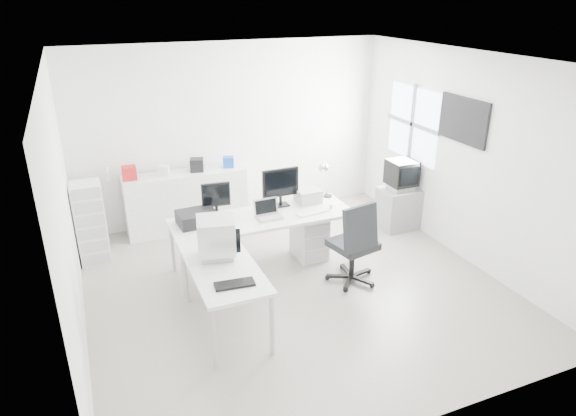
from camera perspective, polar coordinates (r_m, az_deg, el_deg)
name	(u,v)px	position (r m, az deg, el deg)	size (l,w,h in m)	color
floor	(294,286)	(6.63, 0.67, -8.62)	(5.00, 5.00, 0.01)	beige
ceiling	(295,59)	(5.69, 0.81, 16.19)	(5.00, 5.00, 0.01)	white
back_wall	(232,133)	(8.27, -6.22, 8.32)	(5.00, 0.02, 2.80)	silver
left_wall	(65,216)	(5.58, -23.54, -0.81)	(0.02, 5.00, 2.80)	silver
right_wall	(465,158)	(7.32, 19.08, 5.26)	(0.02, 5.00, 2.80)	silver
window	(413,124)	(8.16, 13.67, 9.06)	(0.02, 1.20, 1.10)	white
wall_picture	(463,120)	(7.25, 18.90, 9.23)	(0.04, 0.90, 0.60)	black
main_desk	(263,242)	(6.88, -2.74, -3.78)	(2.40, 0.80, 0.75)	white
side_desk	(225,297)	(5.75, -6.99, -9.78)	(0.70, 1.40, 0.75)	white
drawer_pedestal	(309,237)	(7.20, 2.38, -3.19)	(0.40, 0.50, 0.60)	white
inkjet_printer	(197,218)	(6.57, -10.10, -1.07)	(0.47, 0.37, 0.17)	black
lcd_monitor_small	(216,199)	(6.71, -7.99, 0.96)	(0.37, 0.21, 0.47)	black
lcd_monitor_large	(280,187)	(6.95, -0.84, 2.32)	(0.52, 0.21, 0.54)	black
laptop	(269,211)	(6.61, -2.12, -0.38)	(0.30, 0.31, 0.20)	#B7B7BA
white_keyboard	(313,212)	(6.82, 2.76, -0.47)	(0.45, 0.14, 0.02)	white
white_mouse	(331,206)	(6.98, 4.82, 0.21)	(0.06, 0.06, 0.06)	white
laser_printer	(308,196)	(7.14, 2.24, 1.35)	(0.33, 0.28, 0.19)	#A7A7A7
desk_lamp	(328,180)	(7.29, 4.50, 3.14)	(0.17, 0.17, 0.51)	silver
crt_monitor	(216,237)	(5.66, -8.00, -3.16)	(0.43, 0.43, 0.50)	#B7B7BA
black_keyboard	(235,284)	(5.22, -5.96, -8.41)	(0.40, 0.16, 0.03)	black
office_chair	(353,241)	(6.52, 7.25, -3.61)	(0.66, 0.66, 1.15)	#282B2E
tv_cabinet	(398,208)	(8.25, 12.18, -0.02)	(0.59, 0.48, 0.65)	gray
crt_tv	(401,175)	(8.06, 12.50, 3.57)	(0.50, 0.48, 0.45)	black
sideboard	(187,201)	(8.12, -11.20, 0.78)	(1.86, 0.46, 0.93)	white
clutter_box_a	(129,173)	(7.83, -17.24, 3.74)	(0.20, 0.18, 0.20)	red
clutter_box_b	(164,171)	(7.90, -13.62, 4.07)	(0.15, 0.12, 0.15)	white
clutter_box_c	(197,165)	(7.97, -10.10, 4.74)	(0.20, 0.18, 0.20)	black
clutter_box_d	(228,162)	(8.09, -6.64, 5.11)	(0.17, 0.15, 0.17)	#1948B2
clutter_bottle	(107,174)	(7.85, -19.44, 3.57)	(0.07, 0.07, 0.22)	white
filing_cabinet	(91,223)	(7.49, -21.05, -1.54)	(0.39, 0.47, 1.12)	white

